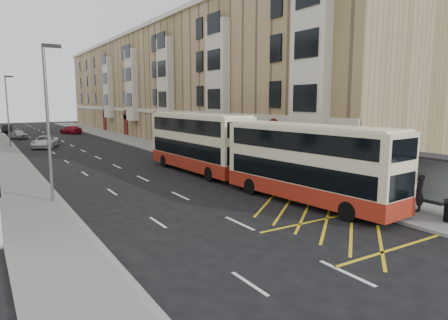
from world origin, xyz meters
TOP-DOWN VIEW (x-y plane):
  - ground at (0.00, 0.00)m, footprint 200.00×200.00m
  - pavement_right at (8.00, 30.00)m, footprint 4.00×120.00m
  - pavement_left at (-7.50, 30.00)m, footprint 3.00×120.00m
  - kerb_right at (6.00, 30.00)m, footprint 0.25×120.00m
  - kerb_left at (-6.00, 30.00)m, footprint 0.25×120.00m
  - road_markings at (0.00, 45.00)m, footprint 10.00×110.00m
  - terrace_right at (14.88, 45.38)m, footprint 10.75×79.00m
  - guard_railing at (6.25, 5.75)m, footprint 0.06×6.56m
  - street_lamp_near at (-6.35, 12.00)m, footprint 0.93×0.18m
  - street_lamp_far at (-6.35, 42.00)m, footprint 0.93×0.18m
  - double_decker_front at (5.00, 5.06)m, footprint 3.32×10.49m
  - double_decker_rear at (4.49, 16.27)m, footprint 2.89×11.05m
  - pedestrian_near at (7.98, 0.72)m, footprint 0.76×0.66m
  - pedestrian_mid at (8.90, 4.16)m, footprint 1.06×0.94m
  - pedestrian_far at (6.99, 6.69)m, footprint 0.96×0.73m
  - white_van at (-3.03, 39.23)m, footprint 3.80×5.44m
  - car_silver at (-4.65, 52.84)m, footprint 2.56×4.11m
  - car_dark at (-5.20, 66.11)m, footprint 2.00×4.17m
  - car_red at (3.43, 58.18)m, footprint 3.25×4.88m

SIDE VIEW (x-z plane):
  - ground at x=0.00m, z-range 0.00..0.00m
  - road_markings at x=0.00m, z-range 0.00..0.01m
  - pavement_right at x=8.00m, z-range 0.00..0.15m
  - pavement_left at x=-7.50m, z-range 0.00..0.15m
  - kerb_right at x=6.00m, z-range 0.00..0.15m
  - kerb_left at x=-6.00m, z-range 0.00..0.15m
  - car_silver at x=-4.65m, z-range 0.00..1.30m
  - car_red at x=3.43m, z-range 0.00..1.31m
  - car_dark at x=-5.20m, z-range 0.00..1.32m
  - white_van at x=-3.03m, z-range 0.00..1.38m
  - guard_railing at x=6.25m, z-range 0.35..1.36m
  - pedestrian_far at x=6.99m, z-range 0.15..1.67m
  - pedestrian_near at x=7.98m, z-range 0.15..1.91m
  - pedestrian_mid at x=8.90m, z-range 0.15..1.98m
  - double_decker_front at x=5.00m, z-range 0.04..4.15m
  - double_decker_rear at x=4.49m, z-range 0.04..4.42m
  - street_lamp_near at x=-6.35m, z-range 0.64..8.64m
  - street_lamp_far at x=-6.35m, z-range 0.64..8.64m
  - terrace_right at x=14.88m, z-range -0.10..15.15m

